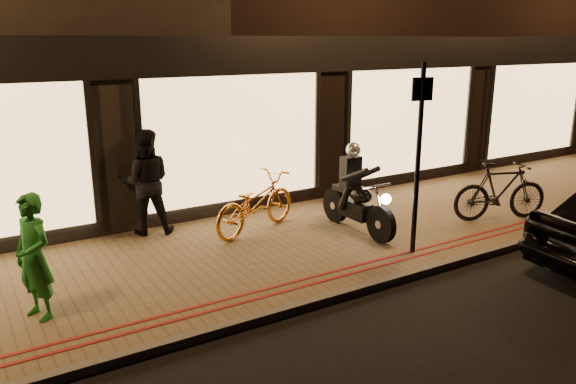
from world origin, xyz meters
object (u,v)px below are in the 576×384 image
Objects in this scene: sign_post at (419,150)px; bicycle_gold at (255,203)px; person_green at (34,257)px; motorcycle at (356,198)px.

sign_post is 3.01m from bicycle_gold.
bicycle_gold is (-1.69, 2.21, -1.16)m from sign_post.
sign_post is 1.52× the size of bicycle_gold.
sign_post reaches higher than person_green.
motorcycle is at bearing 69.25° from person_green.
bicycle_gold is at bearing 149.35° from motorcycle.
person_green reaches higher than bicycle_gold.
motorcycle is 0.65× the size of sign_post.
motorcycle is at bearing 96.75° from sign_post.
motorcycle is at bearing -141.50° from bicycle_gold.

